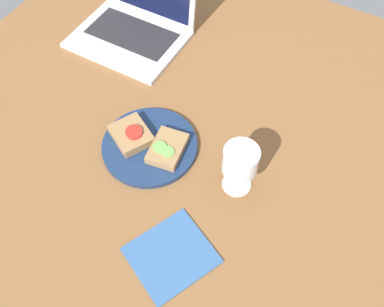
{
  "coord_description": "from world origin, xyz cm",
  "views": [
    {
      "loc": [
        31.67,
        -50.65,
        86.6
      ],
      "look_at": [
        5.5,
        -4.2,
        8.0
      ],
      "focal_mm": 40.0,
      "sensor_mm": 36.0,
      "label": 1
    }
  ],
  "objects_px": {
    "sandwich_with_tomato": "(131,135)",
    "napkin": "(171,255)",
    "plate": "(150,146)",
    "sandwich_with_cucumber": "(167,148)",
    "wine_glass": "(240,162)",
    "laptop": "(136,19)"
  },
  "relations": [
    {
      "from": "laptop",
      "to": "sandwich_with_cucumber",
      "type": "bearing_deg",
      "value": -47.28
    },
    {
      "from": "wine_glass",
      "to": "napkin",
      "type": "distance_m",
      "value": 0.24
    },
    {
      "from": "plate",
      "to": "sandwich_with_cucumber",
      "type": "xyz_separation_m",
      "value": [
        0.05,
        0.0,
        0.02
      ]
    },
    {
      "from": "sandwich_with_tomato",
      "to": "wine_glass",
      "type": "distance_m",
      "value": 0.28
    },
    {
      "from": "napkin",
      "to": "wine_glass",
      "type": "bearing_deg",
      "value": 78.85
    },
    {
      "from": "sandwich_with_cucumber",
      "to": "napkin",
      "type": "height_order",
      "value": "sandwich_with_cucumber"
    },
    {
      "from": "plate",
      "to": "sandwich_with_tomato",
      "type": "xyz_separation_m",
      "value": [
        -0.05,
        -0.0,
        0.02
      ]
    },
    {
      "from": "sandwich_with_tomato",
      "to": "wine_glass",
      "type": "bearing_deg",
      "value": 3.15
    },
    {
      "from": "laptop",
      "to": "napkin",
      "type": "bearing_deg",
      "value": -50.79
    },
    {
      "from": "sandwich_with_cucumber",
      "to": "laptop",
      "type": "height_order",
      "value": "laptop"
    },
    {
      "from": "sandwich_with_tomato",
      "to": "wine_glass",
      "type": "relative_size",
      "value": 0.93
    },
    {
      "from": "sandwich_with_tomato",
      "to": "laptop",
      "type": "xyz_separation_m",
      "value": [
        -0.21,
        0.34,
        0.02
      ]
    },
    {
      "from": "wine_glass",
      "to": "laptop",
      "type": "distance_m",
      "value": 0.58
    },
    {
      "from": "plate",
      "to": "napkin",
      "type": "relative_size",
      "value": 1.43
    },
    {
      "from": "sandwich_with_cucumber",
      "to": "laptop",
      "type": "bearing_deg",
      "value": 132.72
    },
    {
      "from": "sandwich_with_tomato",
      "to": "laptop",
      "type": "relative_size",
      "value": 0.4
    },
    {
      "from": "wine_glass",
      "to": "laptop",
      "type": "relative_size",
      "value": 0.43
    },
    {
      "from": "napkin",
      "to": "sandwich_with_cucumber",
      "type": "bearing_deg",
      "value": 122.87
    },
    {
      "from": "sandwich_with_tomato",
      "to": "laptop",
      "type": "bearing_deg",
      "value": 121.91
    },
    {
      "from": "sandwich_with_tomato",
      "to": "napkin",
      "type": "height_order",
      "value": "sandwich_with_tomato"
    },
    {
      "from": "napkin",
      "to": "sandwich_with_tomato",
      "type": "bearing_deg",
      "value": 138.79
    },
    {
      "from": "napkin",
      "to": "plate",
      "type": "bearing_deg",
      "value": 131.66
    }
  ]
}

